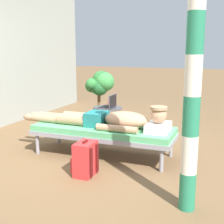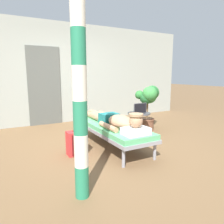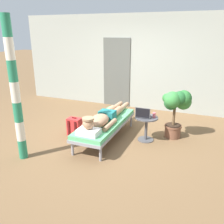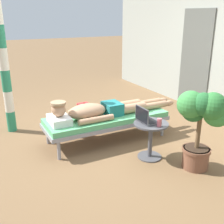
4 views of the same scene
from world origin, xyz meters
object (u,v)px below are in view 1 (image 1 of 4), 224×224
(person_reclining, at_px, (110,120))
(potted_plant, at_px, (100,89))
(lounge_chair, at_px, (103,131))
(side_table, at_px, (108,117))
(laptop, at_px, (109,105))
(backpack, at_px, (85,159))
(drink_glass, at_px, (110,102))
(porch_post, at_px, (193,75))

(person_reclining, relative_size, potted_plant, 2.04)
(potted_plant, bearing_deg, lounge_chair, -154.77)
(lounge_chair, distance_m, side_table, 0.86)
(laptop, distance_m, backpack, 1.55)
(person_reclining, xyz_separation_m, potted_plant, (1.36, 0.74, 0.21))
(backpack, xyz_separation_m, potted_plant, (2.08, 0.72, 0.54))
(drink_glass, relative_size, porch_post, 0.05)
(backpack, distance_m, porch_post, 1.66)
(side_table, xyz_separation_m, porch_post, (-1.90, -1.58, 0.89))
(side_table, height_order, drink_glass, drink_glass)
(person_reclining, bearing_deg, porch_post, -131.96)
(potted_plant, distance_m, porch_post, 3.18)
(person_reclining, height_order, side_table, person_reclining)
(lounge_chair, distance_m, potted_plant, 1.56)
(side_table, height_order, laptop, laptop)
(backpack, bearing_deg, person_reclining, -2.10)
(person_reclining, distance_m, laptop, 0.83)
(person_reclining, distance_m, side_table, 0.91)
(lounge_chair, xyz_separation_m, person_reclining, (0.00, -0.10, 0.17))
(potted_plant, bearing_deg, person_reclining, -151.37)
(side_table, bearing_deg, person_reclining, -155.48)
(drink_glass, relative_size, backpack, 0.26)
(backpack, height_order, porch_post, porch_post)
(person_reclining, xyz_separation_m, porch_post, (-1.09, -1.21, 0.73))
(side_table, xyz_separation_m, drink_glass, (0.15, 0.02, 0.22))
(person_reclining, height_order, potted_plant, potted_plant)
(side_table, height_order, potted_plant, potted_plant)
(side_table, distance_m, backpack, 1.58)
(drink_glass, distance_m, potted_plant, 0.55)
(laptop, height_order, drink_glass, laptop)
(drink_glass, bearing_deg, backpack, -167.65)
(potted_plant, bearing_deg, drink_glass, -138.58)
(drink_glass, bearing_deg, person_reclining, -157.78)
(person_reclining, relative_size, side_table, 4.15)
(porch_post, bearing_deg, person_reclining, 48.04)
(person_reclining, bearing_deg, laptop, 23.01)
(drink_glass, bearing_deg, side_table, -171.55)
(drink_glass, xyz_separation_m, backpack, (-1.69, -0.37, -0.38))
(porch_post, bearing_deg, potted_plant, 38.55)
(potted_plant, xyz_separation_m, porch_post, (-2.45, -1.95, 0.51))
(lounge_chair, distance_m, backpack, 0.74)
(side_table, bearing_deg, drink_glass, 8.45)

